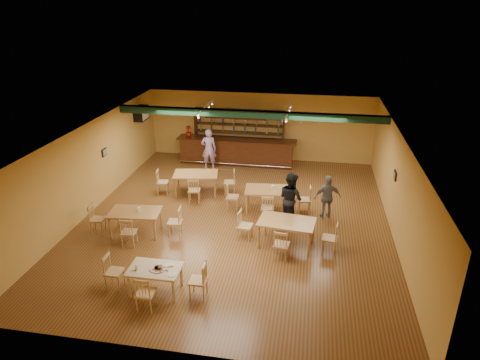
% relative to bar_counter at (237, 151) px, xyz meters
% --- Properties ---
extents(floor, '(12.00, 12.00, 0.00)m').
position_rel_bar_counter_xyz_m(floor, '(0.90, -5.15, -0.56)').
color(floor, brown).
rests_on(floor, ground).
extents(ceiling_beam, '(10.00, 0.30, 0.25)m').
position_rel_bar_counter_xyz_m(ceiling_beam, '(0.90, -2.35, 2.31)').
color(ceiling_beam, black).
rests_on(ceiling_beam, ceiling).
extents(track_rail_left, '(0.05, 2.50, 0.05)m').
position_rel_bar_counter_xyz_m(track_rail_left, '(-0.90, -1.75, 2.38)').
color(track_rail_left, white).
rests_on(track_rail_left, ceiling).
extents(track_rail_right, '(0.05, 2.50, 0.05)m').
position_rel_bar_counter_xyz_m(track_rail_right, '(2.30, -1.75, 2.38)').
color(track_rail_right, white).
rests_on(track_rail_right, ceiling).
extents(ac_unit, '(0.34, 0.70, 0.48)m').
position_rel_bar_counter_xyz_m(ac_unit, '(-3.90, -0.95, 1.79)').
color(ac_unit, white).
rests_on(ac_unit, wall_left).
extents(picture_left, '(0.04, 0.34, 0.28)m').
position_rel_bar_counter_xyz_m(picture_left, '(-4.07, -4.15, 1.14)').
color(picture_left, black).
rests_on(picture_left, wall_left).
extents(picture_right, '(0.04, 0.34, 0.28)m').
position_rel_bar_counter_xyz_m(picture_right, '(5.87, -4.65, 1.14)').
color(picture_right, black).
rests_on(picture_right, wall_right).
extents(bar_counter, '(5.24, 0.85, 1.13)m').
position_rel_bar_counter_xyz_m(bar_counter, '(0.00, 0.00, 0.00)').
color(bar_counter, '#371A0B').
rests_on(bar_counter, ground).
extents(back_bar_hutch, '(4.05, 0.40, 2.28)m').
position_rel_bar_counter_xyz_m(back_bar_hutch, '(0.00, 0.63, 0.57)').
color(back_bar_hutch, '#371A0B').
rests_on(back_bar_hutch, ground).
extents(poinsettia, '(0.35, 0.35, 0.48)m').
position_rel_bar_counter_xyz_m(poinsettia, '(-2.17, 0.00, 0.81)').
color(poinsettia, '#9F170E').
rests_on(poinsettia, bar_counter).
extents(dining_table_a, '(1.75, 1.23, 0.81)m').
position_rel_bar_counter_xyz_m(dining_table_a, '(-0.93, -3.42, -0.16)').
color(dining_table_a, '#AC753D').
rests_on(dining_table_a, ground).
extents(dining_table_b, '(1.66, 1.07, 0.79)m').
position_rel_bar_counter_xyz_m(dining_table_b, '(1.90, -4.35, -0.17)').
color(dining_table_b, '#AC753D').
rests_on(dining_table_b, ground).
extents(dining_table_c, '(1.63, 1.08, 0.77)m').
position_rel_bar_counter_xyz_m(dining_table_c, '(-1.97, -6.65, -0.18)').
color(dining_table_c, '#AC753D').
rests_on(dining_table_c, ground).
extents(dining_table_d, '(1.73, 1.16, 0.81)m').
position_rel_bar_counter_xyz_m(dining_table_d, '(2.67, -6.56, -0.16)').
color(dining_table_d, '#AC753D').
rests_on(dining_table_d, ground).
extents(near_table, '(1.28, 0.83, 0.68)m').
position_rel_bar_counter_xyz_m(near_table, '(-0.36, -9.30, -0.22)').
color(near_table, '#D1BA8C').
rests_on(near_table, ground).
extents(pizza_tray, '(0.49, 0.49, 0.01)m').
position_rel_bar_counter_xyz_m(pizza_tray, '(-0.27, -9.30, 0.13)').
color(pizza_tray, silver).
rests_on(pizza_tray, near_table).
extents(parmesan_shaker, '(0.07, 0.07, 0.11)m').
position_rel_bar_counter_xyz_m(parmesan_shaker, '(-0.77, -9.44, 0.17)').
color(parmesan_shaker, '#EAE5C6').
rests_on(parmesan_shaker, near_table).
extents(napkin_stack, '(0.24, 0.22, 0.03)m').
position_rel_bar_counter_xyz_m(napkin_stack, '(-0.04, -9.12, 0.13)').
color(napkin_stack, white).
rests_on(napkin_stack, near_table).
extents(pizza_server, '(0.30, 0.28, 0.00)m').
position_rel_bar_counter_xyz_m(pizza_server, '(-0.13, -9.26, 0.14)').
color(pizza_server, silver).
rests_on(pizza_server, pizza_tray).
extents(side_plate, '(0.22, 0.22, 0.01)m').
position_rel_bar_counter_xyz_m(side_plate, '(0.14, -9.48, 0.13)').
color(side_plate, white).
rests_on(side_plate, near_table).
extents(patron_bar, '(0.72, 0.55, 1.76)m').
position_rel_bar_counter_xyz_m(patron_bar, '(-1.06, -0.83, 0.32)').
color(patron_bar, '#9952B2').
rests_on(patron_bar, ground).
extents(patron_right_a, '(1.08, 1.08, 1.76)m').
position_rel_bar_counter_xyz_m(patron_right_a, '(2.70, -5.15, 0.32)').
color(patron_right_a, black).
rests_on(patron_right_a, ground).
extents(patron_right_b, '(0.94, 0.57, 1.50)m').
position_rel_bar_counter_xyz_m(patron_right_b, '(3.87, -4.56, 0.19)').
color(patron_right_b, slate).
rests_on(patron_right_b, ground).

